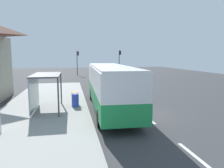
{
  "coord_description": "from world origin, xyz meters",
  "views": [
    {
      "loc": [
        -4.45,
        -13.33,
        3.91
      ],
      "look_at": [
        -1.0,
        4.65,
        1.5
      ],
      "focal_mm": 34.3,
      "sensor_mm": 36.0,
      "label": 1
    }
  ],
  "objects_px": {
    "bus_shelter": "(42,83)",
    "traffic_light_near_side": "(120,59)",
    "white_van": "(112,72)",
    "recycling_bin_blue": "(75,100)",
    "sedan_near": "(105,71)",
    "traffic_light_far_side": "(78,59)",
    "bus": "(110,85)",
    "recycling_bin_orange": "(75,98)"
  },
  "relations": [
    {
      "from": "traffic_light_far_side",
      "to": "traffic_light_near_side",
      "type": "bearing_deg",
      "value": -5.32
    },
    {
      "from": "bus_shelter",
      "to": "traffic_light_near_side",
      "type": "bearing_deg",
      "value": 67.26
    },
    {
      "from": "bus",
      "to": "white_van",
      "type": "bearing_deg",
      "value": 78.52
    },
    {
      "from": "recycling_bin_blue",
      "to": "recycling_bin_orange",
      "type": "relative_size",
      "value": 1.0
    },
    {
      "from": "recycling_bin_orange",
      "to": "white_van",
      "type": "bearing_deg",
      "value": 70.2
    },
    {
      "from": "bus",
      "to": "bus_shelter",
      "type": "xyz_separation_m",
      "value": [
        -4.7,
        0.05,
        0.25
      ]
    },
    {
      "from": "bus",
      "to": "recycling_bin_blue",
      "type": "distance_m",
      "value": 2.87
    },
    {
      "from": "white_van",
      "to": "recycling_bin_blue",
      "type": "relative_size",
      "value": 5.54
    },
    {
      "from": "white_van",
      "to": "sedan_near",
      "type": "relative_size",
      "value": 1.17
    },
    {
      "from": "bus",
      "to": "recycling_bin_orange",
      "type": "distance_m",
      "value": 3.13
    },
    {
      "from": "sedan_near",
      "to": "bus_shelter",
      "type": "distance_m",
      "value": 29.16
    },
    {
      "from": "sedan_near",
      "to": "traffic_light_near_side",
      "type": "bearing_deg",
      "value": 10.99
    },
    {
      "from": "bus",
      "to": "traffic_light_far_side",
      "type": "height_order",
      "value": "traffic_light_far_side"
    },
    {
      "from": "recycling_bin_blue",
      "to": "sedan_near",
      "type": "bearing_deg",
      "value": 76.48
    },
    {
      "from": "recycling_bin_blue",
      "to": "white_van",
      "type": "bearing_deg",
      "value": 70.89
    },
    {
      "from": "recycling_bin_orange",
      "to": "traffic_light_far_side",
      "type": "bearing_deg",
      "value": 87.73
    },
    {
      "from": "traffic_light_near_side",
      "to": "recycling_bin_blue",
      "type": "bearing_deg",
      "value": -109.31
    },
    {
      "from": "white_van",
      "to": "recycling_bin_blue",
      "type": "bearing_deg",
      "value": -109.11
    },
    {
      "from": "white_van",
      "to": "bus_shelter",
      "type": "distance_m",
      "value": 21.07
    },
    {
      "from": "traffic_light_near_side",
      "to": "bus_shelter",
      "type": "distance_m",
      "value": 30.83
    },
    {
      "from": "white_van",
      "to": "recycling_bin_blue",
      "type": "height_order",
      "value": "white_van"
    },
    {
      "from": "traffic_light_near_side",
      "to": "bus",
      "type": "bearing_deg",
      "value": -104.22
    },
    {
      "from": "white_van",
      "to": "sedan_near",
      "type": "bearing_deg",
      "value": 89.31
    },
    {
      "from": "recycling_bin_blue",
      "to": "bus_shelter",
      "type": "relative_size",
      "value": 0.24
    },
    {
      "from": "white_van",
      "to": "bus",
      "type": "bearing_deg",
      "value": -101.48
    },
    {
      "from": "bus",
      "to": "traffic_light_far_side",
      "type": "relative_size",
      "value": 2.26
    },
    {
      "from": "recycling_bin_orange",
      "to": "bus_shelter",
      "type": "distance_m",
      "value": 3.01
    },
    {
      "from": "traffic_light_far_side",
      "to": "bus_shelter",
      "type": "bearing_deg",
      "value": -96.47
    },
    {
      "from": "recycling_bin_blue",
      "to": "recycling_bin_orange",
      "type": "xyz_separation_m",
      "value": [
        0.0,
        0.7,
        0.0
      ]
    },
    {
      "from": "white_van",
      "to": "bus_shelter",
      "type": "height_order",
      "value": "bus_shelter"
    },
    {
      "from": "sedan_near",
      "to": "bus_shelter",
      "type": "xyz_separation_m",
      "value": [
        -8.72,
        -27.79,
        1.31
      ]
    },
    {
      "from": "bus",
      "to": "white_van",
      "type": "distance_m",
      "value": 19.66
    },
    {
      "from": "recycling_bin_orange",
      "to": "traffic_light_near_side",
      "type": "distance_m",
      "value": 28.79
    },
    {
      "from": "traffic_light_near_side",
      "to": "bus_shelter",
      "type": "bearing_deg",
      "value": -112.74
    },
    {
      "from": "white_van",
      "to": "sedan_near",
      "type": "height_order",
      "value": "white_van"
    },
    {
      "from": "recycling_bin_blue",
      "to": "traffic_light_far_side",
      "type": "bearing_deg",
      "value": 87.79
    },
    {
      "from": "traffic_light_near_side",
      "to": "traffic_light_far_side",
      "type": "bearing_deg",
      "value": 174.68
    },
    {
      "from": "sedan_near",
      "to": "recycling_bin_orange",
      "type": "xyz_separation_m",
      "value": [
        -6.5,
        -26.35,
        -0.14
      ]
    },
    {
      "from": "sedan_near",
      "to": "traffic_light_near_side",
      "type": "distance_m",
      "value": 4.15
    },
    {
      "from": "sedan_near",
      "to": "recycling_bin_blue",
      "type": "height_order",
      "value": "sedan_near"
    },
    {
      "from": "traffic_light_near_side",
      "to": "bus_shelter",
      "type": "height_order",
      "value": "traffic_light_near_side"
    },
    {
      "from": "traffic_light_near_side",
      "to": "bus_shelter",
      "type": "xyz_separation_m",
      "value": [
        -11.91,
        -28.41,
        -1.27
      ]
    }
  ]
}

